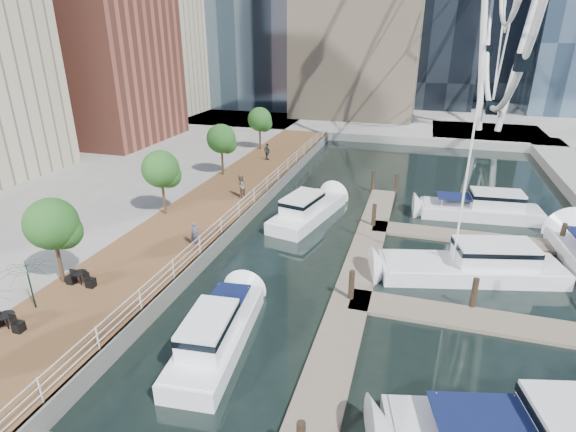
{
  "coord_description": "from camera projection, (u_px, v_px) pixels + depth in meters",
  "views": [
    {
      "loc": [
        5.6,
        -12.13,
        13.03
      ],
      "look_at": [
        -1.41,
        11.34,
        3.0
      ],
      "focal_mm": 28.0,
      "sensor_mm": 36.0,
      "label": 1
    }
  ],
  "objects": [
    {
      "name": "boardwalk",
      "position": [
        203.0,
        218.0,
        32.67
      ],
      "size": [
        6.0,
        60.0,
        1.0
      ],
      "primitive_type": "cube",
      "color": "brown",
      "rests_on": "ground"
    },
    {
      "name": "ground",
      "position": [
        239.0,
        400.0,
        17.17
      ],
      "size": [
        520.0,
        520.0,
        0.0
      ],
      "primitive_type": "plane",
      "color": "black",
      "rests_on": "ground"
    },
    {
      "name": "floating_docks",
      "position": [
        450.0,
        288.0,
        23.73
      ],
      "size": [
        16.0,
        34.0,
        2.6
      ],
      "color": "#6D6051",
      "rests_on": "ground"
    },
    {
      "name": "railing",
      "position": [
        239.0,
        209.0,
        31.51
      ],
      "size": [
        0.1,
        60.0,
        1.05
      ],
      "primitive_type": null,
      "color": "white",
      "rests_on": "boardwalk"
    },
    {
      "name": "moored_yachts",
      "position": [
        465.0,
        279.0,
        25.63
      ],
      "size": [
        23.27,
        32.77,
        11.5
      ],
      "color": "white",
      "rests_on": "ground"
    },
    {
      "name": "pedestrian_far",
      "position": [
        267.0,
        152.0,
        45.43
      ],
      "size": [
        1.05,
        0.9,
        1.69
      ],
      "primitive_type": "imported",
      "rotation": [
        0.0,
        0.0,
        2.53
      ],
      "color": "#383F46",
      "rests_on": "boardwalk"
    },
    {
      "name": "pier",
      "position": [
        487.0,
        135.0,
        59.38
      ],
      "size": [
        14.0,
        12.0,
        1.0
      ],
      "primitive_type": "cube",
      "color": "gray",
      "rests_on": "ground"
    },
    {
      "name": "pedestrian_mid",
      "position": [
        240.0,
        186.0,
        35.07
      ],
      "size": [
        0.78,
        0.96,
        1.87
      ],
      "primitive_type": "imported",
      "rotation": [
        0.0,
        0.0,
        -1.65
      ],
      "color": "#7C6655",
      "rests_on": "boardwalk"
    },
    {
      "name": "street_trees",
      "position": [
        161.0,
        169.0,
        30.98
      ],
      "size": [
        2.6,
        42.6,
        4.6
      ],
      "color": "#3F2B1C",
      "rests_on": "ground"
    },
    {
      "name": "seawall",
      "position": [
        241.0,
        223.0,
        31.87
      ],
      "size": [
        0.25,
        60.0,
        1.0
      ],
      "primitive_type": "cube",
      "color": "#595954",
      "rests_on": "ground"
    },
    {
      "name": "land_far",
      "position": [
        402.0,
        89.0,
        107.42
      ],
      "size": [
        200.0,
        114.0,
        1.0
      ],
      "primitive_type": "cube",
      "color": "gray",
      "rests_on": "ground"
    },
    {
      "name": "midrise_condos",
      "position": [
        24.0,
        28.0,
        44.76
      ],
      "size": [
        19.0,
        67.0,
        28.0
      ],
      "color": "#BCAD8E",
      "rests_on": "ground"
    },
    {
      "name": "pedestrian_near",
      "position": [
        195.0,
        234.0,
        27.16
      ],
      "size": [
        0.64,
        0.6,
        1.47
      ],
      "primitive_type": "imported",
      "rotation": [
        0.0,
        0.0,
        0.63
      ],
      "color": "#494D62",
      "rests_on": "boardwalk"
    }
  ]
}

